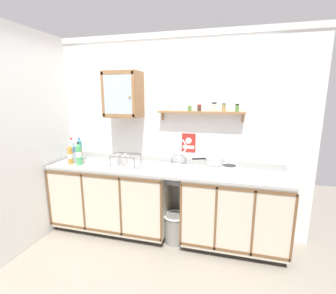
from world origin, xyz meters
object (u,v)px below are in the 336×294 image
object	(u,v)px
sink	(174,169)
warning_sign	(189,143)
bottle_detergent_teal_2	(80,150)
saucepan	(214,160)
trash_bin	(175,227)
bottle_water_clear_3	(72,150)
dish_rack	(125,163)
mug	(148,165)
hot_plate_stove	(221,169)
bottle_soda_green_0	(79,154)
wall_cabinet	(123,94)
bottle_juice_amber_1	(70,155)

from	to	relation	value
sink	warning_sign	xyz separation A→B (m)	(0.14, 0.24, 0.29)
bottle_detergent_teal_2	warning_sign	size ratio (longest dim) A/B	1.32
saucepan	trash_bin	world-z (taller)	saucepan
bottle_water_clear_3	warning_sign	size ratio (longest dim) A/B	1.30
dish_rack	warning_sign	bearing A→B (deg)	20.50
mug	sink	bearing A→B (deg)	17.27
sink	bottle_water_clear_3	world-z (taller)	sink
hot_plate_stove	bottle_soda_green_0	world-z (taller)	bottle_soda_green_0
saucepan	sink	bearing A→B (deg)	178.19
wall_cabinet	mug	bearing A→B (deg)	-25.17
bottle_detergent_teal_2	dish_rack	world-z (taller)	bottle_detergent_teal_2
saucepan	warning_sign	xyz separation A→B (m)	(-0.35, 0.25, 0.14)
bottle_juice_amber_1	sink	bearing A→B (deg)	5.87
bottle_soda_green_0	mug	size ratio (longest dim) A/B	2.40
bottle_soda_green_0	wall_cabinet	bearing A→B (deg)	23.63
bottle_detergent_teal_2	hot_plate_stove	bearing A→B (deg)	-1.93
bottle_detergent_teal_2	trash_bin	size ratio (longest dim) A/B	0.87
bottle_detergent_teal_2	warning_sign	bearing A→B (deg)	8.09
warning_sign	bottle_detergent_teal_2	bearing A→B (deg)	-171.91
bottle_soda_green_0	trash_bin	size ratio (longest dim) A/B	0.81
hot_plate_stove	bottle_detergent_teal_2	xyz separation A→B (m)	(-1.91, 0.06, 0.10)
dish_rack	trash_bin	xyz separation A→B (m)	(0.68, -0.07, -0.76)
bottle_water_clear_3	bottle_juice_amber_1	bearing A→B (deg)	-61.50
bottle_juice_amber_1	trash_bin	world-z (taller)	bottle_juice_amber_1
sink	bottle_soda_green_0	bearing A→B (deg)	-172.85
sink	saucepan	size ratio (longest dim) A/B	1.42
hot_plate_stove	warning_sign	size ratio (longest dim) A/B	1.53
sink	bottle_water_clear_3	size ratio (longest dim) A/B	1.61
saucepan	dish_rack	bearing A→B (deg)	-178.20
bottle_juice_amber_1	mug	size ratio (longest dim) A/B	2.11
bottle_water_clear_3	trash_bin	xyz separation A→B (m)	(1.50, -0.15, -0.88)
warning_sign	trash_bin	xyz separation A→B (m)	(-0.09, -0.35, -1.01)
wall_cabinet	hot_plate_stove	bearing A→B (deg)	-5.51
sink	bottle_juice_amber_1	distance (m)	1.38
bottle_juice_amber_1	warning_sign	distance (m)	1.56
mug	wall_cabinet	bearing A→B (deg)	154.83
mug	wall_cabinet	size ratio (longest dim) A/B	0.22
bottle_water_clear_3	trash_bin	world-z (taller)	bottle_water_clear_3
wall_cabinet	trash_bin	bearing A→B (deg)	-15.43
bottle_water_clear_3	wall_cabinet	world-z (taller)	wall_cabinet
wall_cabinet	saucepan	bearing A→B (deg)	-4.87
hot_plate_stove	bottle_water_clear_3	bearing A→B (deg)	178.17
dish_rack	saucepan	bearing A→B (deg)	1.80
bottle_juice_amber_1	trash_bin	distance (m)	1.65
bottle_juice_amber_1	bottle_water_clear_3	xyz separation A→B (m)	(-0.09, 0.17, 0.03)
sink	saucepan	distance (m)	0.51
bottle_water_clear_3	saucepan	bearing A→B (deg)	-1.27
sink	trash_bin	xyz separation A→B (m)	(0.05, -0.12, -0.72)
hot_plate_stove	saucepan	size ratio (longest dim) A/B	1.04
bottle_detergent_teal_2	bottle_juice_amber_1	bearing A→B (deg)	-99.54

